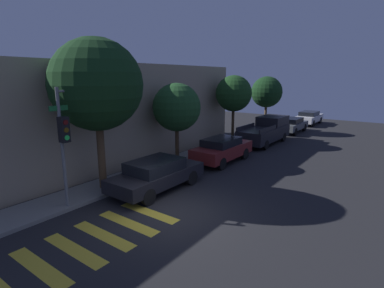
# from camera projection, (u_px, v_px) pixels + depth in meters

# --- Properties ---
(ground_plane) EXTENTS (60.00, 60.00, 0.00)m
(ground_plane) POSITION_uv_depth(u_px,v_px,m) (173.00, 214.00, 10.82)
(ground_plane) COLOR black
(sidewalk) EXTENTS (26.00, 1.87, 0.14)m
(sidewalk) POSITION_uv_depth(u_px,v_px,m) (101.00, 188.00, 13.20)
(sidewalk) COLOR slate
(sidewalk) RESTS_ON ground
(building_row) EXTENTS (26.00, 6.00, 5.58)m
(building_row) POSITION_uv_depth(u_px,v_px,m) (44.00, 119.00, 15.12)
(building_row) COLOR gray
(building_row) RESTS_ON ground
(crosswalk) EXTENTS (6.51, 2.60, 0.00)m
(crosswalk) POSITION_uv_depth(u_px,v_px,m) (74.00, 250.00, 8.58)
(crosswalk) COLOR gold
(crosswalk) RESTS_ON ground
(traffic_light_pole) EXTENTS (2.15, 0.56, 4.51)m
(traffic_light_pole) POSITION_uv_depth(u_px,v_px,m) (72.00, 125.00, 10.83)
(traffic_light_pole) COLOR slate
(traffic_light_pole) RESTS_ON ground
(sedan_near_corner) EXTENTS (4.52, 1.86, 1.37)m
(sedan_near_corner) POSITION_uv_depth(u_px,v_px,m) (157.00, 174.00, 13.00)
(sedan_near_corner) COLOR black
(sedan_near_corner) RESTS_ON ground
(sedan_middle) EXTENTS (4.32, 1.77, 1.43)m
(sedan_middle) POSITION_uv_depth(u_px,v_px,m) (222.00, 149.00, 17.32)
(sedan_middle) COLOR maroon
(sedan_middle) RESTS_ON ground
(pickup_truck) EXTENTS (5.53, 1.94, 1.91)m
(pickup_truck) POSITION_uv_depth(u_px,v_px,m) (266.00, 130.00, 22.28)
(pickup_truck) COLOR black
(pickup_truck) RESTS_ON ground
(sedan_far_end) EXTENTS (4.33, 1.87, 1.30)m
(sedan_far_end) POSITION_uv_depth(u_px,v_px,m) (291.00, 124.00, 26.68)
(sedan_far_end) COLOR #4C5156
(sedan_far_end) RESTS_ON ground
(sedan_tail_of_row) EXTENTS (4.52, 1.76, 1.36)m
(sedan_tail_of_row) POSITION_uv_depth(u_px,v_px,m) (309.00, 117.00, 31.17)
(sedan_tail_of_row) COLOR silver
(sedan_tail_of_row) RESTS_ON ground
(tree_near_corner) EXTENTS (3.77, 3.77, 6.43)m
(tree_near_corner) POSITION_uv_depth(u_px,v_px,m) (97.00, 85.00, 12.15)
(tree_near_corner) COLOR #4C3823
(tree_near_corner) RESTS_ON ground
(tree_midblock) EXTENTS (2.66, 2.66, 4.55)m
(tree_midblock) POSITION_uv_depth(u_px,v_px,m) (177.00, 107.00, 16.45)
(tree_midblock) COLOR #42301E
(tree_midblock) RESTS_ON ground
(tree_far_end) EXTENTS (2.58, 2.58, 4.99)m
(tree_far_end) POSITION_uv_depth(u_px,v_px,m) (234.00, 94.00, 21.42)
(tree_far_end) COLOR #42301E
(tree_far_end) RESTS_ON ground
(tree_behind_truck) EXTENTS (2.69, 2.69, 4.92)m
(tree_behind_truck) POSITION_uv_depth(u_px,v_px,m) (267.00, 92.00, 26.12)
(tree_behind_truck) COLOR brown
(tree_behind_truck) RESTS_ON ground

